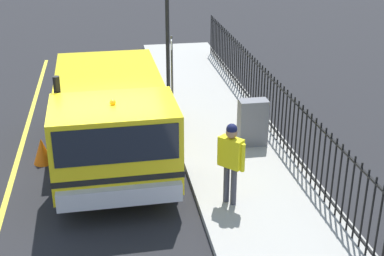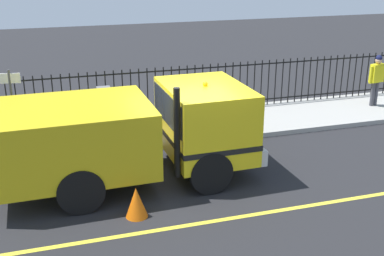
{
  "view_description": "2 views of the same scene",
  "coord_description": "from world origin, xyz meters",
  "px_view_note": "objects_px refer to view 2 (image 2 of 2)",
  "views": [
    {
      "loc": [
        0.11,
        -10.27,
        5.73
      ],
      "look_at": [
        1.78,
        -0.45,
        1.48
      ],
      "focal_mm": 50.21,
      "sensor_mm": 36.0,
      "label": 1
    },
    {
      "loc": [
        -9.9,
        2.92,
        4.96
      ],
      "look_at": [
        0.72,
        -0.34,
        0.92
      ],
      "focal_mm": 45.51,
      "sensor_mm": 36.0,
      "label": 2
    }
  ],
  "objects_px": {
    "pedestrian_distant": "(377,75)",
    "utility_cabinet": "(105,108)",
    "work_truck": "(138,129)",
    "street_sign": "(13,104)",
    "worker_standing": "(205,96)",
    "traffic_cone": "(136,202)"
  },
  "relations": [
    {
      "from": "utility_cabinet",
      "to": "street_sign",
      "type": "bearing_deg",
      "value": 124.95
    },
    {
      "from": "work_truck",
      "to": "utility_cabinet",
      "type": "relative_size",
      "value": 5.05
    },
    {
      "from": "worker_standing",
      "to": "street_sign",
      "type": "bearing_deg",
      "value": -36.78
    },
    {
      "from": "pedestrian_distant",
      "to": "street_sign",
      "type": "bearing_deg",
      "value": -5.08
    },
    {
      "from": "traffic_cone",
      "to": "work_truck",
      "type": "bearing_deg",
      "value": -13.59
    },
    {
      "from": "street_sign",
      "to": "work_truck",
      "type": "bearing_deg",
      "value": -123.06
    },
    {
      "from": "work_truck",
      "to": "worker_standing",
      "type": "relative_size",
      "value": 3.42
    },
    {
      "from": "utility_cabinet",
      "to": "street_sign",
      "type": "relative_size",
      "value": 0.52
    },
    {
      "from": "work_truck",
      "to": "worker_standing",
      "type": "distance_m",
      "value": 3.2
    },
    {
      "from": "work_truck",
      "to": "street_sign",
      "type": "distance_m",
      "value": 3.21
    },
    {
      "from": "street_sign",
      "to": "worker_standing",
      "type": "bearing_deg",
      "value": -84.63
    },
    {
      "from": "worker_standing",
      "to": "pedestrian_distant",
      "type": "bearing_deg",
      "value": 144.66
    },
    {
      "from": "worker_standing",
      "to": "street_sign",
      "type": "xyz_separation_m",
      "value": [
        -0.47,
        5.0,
        0.36
      ]
    },
    {
      "from": "utility_cabinet",
      "to": "worker_standing",
      "type": "bearing_deg",
      "value": -114.31
    },
    {
      "from": "work_truck",
      "to": "traffic_cone",
      "type": "relative_size",
      "value": 9.25
    },
    {
      "from": "utility_cabinet",
      "to": "street_sign",
      "type": "height_order",
      "value": "street_sign"
    },
    {
      "from": "pedestrian_distant",
      "to": "traffic_cone",
      "type": "distance_m",
      "value": 10.03
    },
    {
      "from": "pedestrian_distant",
      "to": "utility_cabinet",
      "type": "bearing_deg",
      "value": -14.19
    },
    {
      "from": "street_sign",
      "to": "traffic_cone",
      "type": "bearing_deg",
      "value": -146.05
    },
    {
      "from": "utility_cabinet",
      "to": "traffic_cone",
      "type": "xyz_separation_m",
      "value": [
        -5.05,
        0.09,
        -0.41
      ]
    },
    {
      "from": "pedestrian_distant",
      "to": "traffic_cone",
      "type": "relative_size",
      "value": 2.68
    },
    {
      "from": "work_truck",
      "to": "utility_cabinet",
      "type": "xyz_separation_m",
      "value": [
        3.4,
        0.31,
        -0.52
      ]
    }
  ]
}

